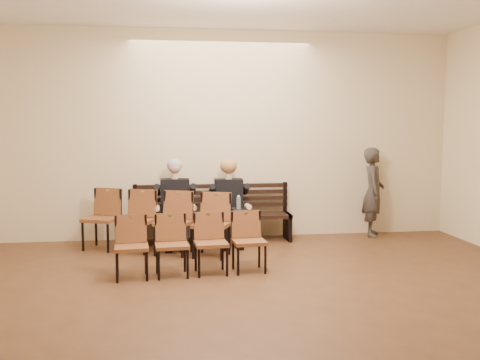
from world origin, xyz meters
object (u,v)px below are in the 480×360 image
(seated_woman, at_px, (229,203))
(chair_row_front, at_px, (155,222))
(passerby, at_px, (373,185))
(chair_row_back, at_px, (192,245))
(water_bottle, at_px, (239,211))
(bench, at_px, (213,228))
(seated_man, at_px, (175,202))
(bag, at_px, (170,234))
(laptop, at_px, (177,212))

(seated_woman, distance_m, chair_row_front, 1.32)
(seated_woman, distance_m, passerby, 2.55)
(chair_row_front, relative_size, chair_row_back, 1.19)
(water_bottle, xyz_separation_m, chair_row_back, (-0.82, -1.58, -0.17))
(chair_row_front, distance_m, chair_row_back, 1.36)
(bench, xyz_separation_m, seated_woman, (0.26, -0.12, 0.42))
(seated_man, relative_size, bag, 4.07)
(passerby, height_order, chair_row_front, passerby)
(laptop, bearing_deg, bag, 105.42)
(passerby, bearing_deg, chair_row_back, 141.17)
(seated_woman, bearing_deg, passerby, 4.97)
(passerby, bearing_deg, laptop, 116.76)
(bench, bearing_deg, seated_woman, -24.43)
(seated_man, bearing_deg, laptop, -83.72)
(chair_row_front, bearing_deg, seated_man, 82.61)
(seated_man, distance_m, water_bottle, 1.03)
(seated_woman, bearing_deg, laptop, -164.84)
(water_bottle, bearing_deg, laptop, -179.07)
(seated_man, relative_size, chair_row_front, 0.60)
(laptop, height_order, chair_row_back, chair_row_back)
(laptop, xyz_separation_m, passerby, (3.38, 0.45, 0.32))
(bench, distance_m, seated_man, 0.78)
(water_bottle, bearing_deg, chair_row_back, -117.36)
(seated_woman, bearing_deg, chair_row_back, -111.19)
(bag, height_order, chair_row_back, chair_row_back)
(seated_woman, height_order, laptop, seated_woman)
(chair_row_back, bearing_deg, seated_man, 91.29)
(seated_woman, relative_size, bag, 3.84)
(seated_man, xyz_separation_m, laptop, (0.03, -0.23, -0.13))
(passerby, bearing_deg, water_bottle, 119.40)
(bench, relative_size, seated_woman, 2.00)
(seated_woman, height_order, bag, seated_woman)
(seated_man, bearing_deg, chair_row_back, -84.28)
(chair_row_back, bearing_deg, chair_row_front, 106.92)
(seated_man, relative_size, chair_row_back, 0.71)
(bench, xyz_separation_m, seated_man, (-0.61, -0.12, 0.46))
(seated_man, relative_size, passerby, 0.78)
(laptop, distance_m, chair_row_back, 1.58)
(seated_man, distance_m, laptop, 0.27)
(seated_man, height_order, water_bottle, seated_man)
(chair_row_front, bearing_deg, water_bottle, 36.86)
(passerby, relative_size, chair_row_back, 0.91)
(seated_woman, distance_m, water_bottle, 0.26)
(seated_man, distance_m, bag, 0.61)
(seated_woman, relative_size, chair_row_front, 0.57)
(laptop, relative_size, water_bottle, 1.35)
(seated_woman, bearing_deg, water_bottle, -60.40)
(bench, distance_m, water_bottle, 0.61)
(passerby, xyz_separation_m, chair_row_back, (-3.23, -2.02, -0.49))
(water_bottle, height_order, chair_row_front, chair_row_front)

